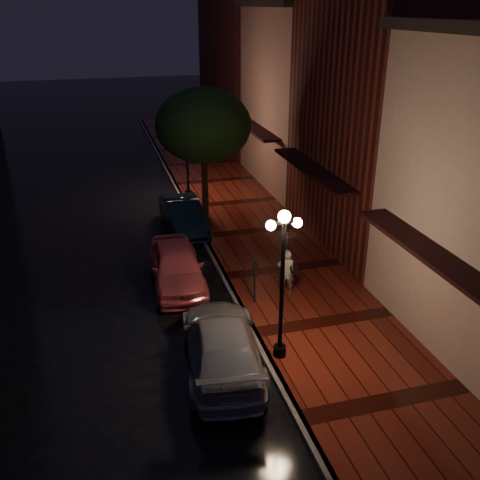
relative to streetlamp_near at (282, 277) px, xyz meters
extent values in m
plane|color=black|center=(-0.35, 5.00, -2.60)|extent=(120.00, 120.00, 0.00)
cube|color=#44130C|center=(1.90, 5.00, -2.53)|extent=(4.50, 60.00, 0.15)
cube|color=#595451|center=(-0.35, 5.00, -2.53)|extent=(0.25, 60.00, 0.15)
cube|color=#511914|center=(6.65, 7.00, 2.90)|extent=(5.00, 8.00, 11.00)
cube|color=#8C5951|center=(6.65, 15.00, 1.90)|extent=(5.00, 8.00, 9.00)
cube|color=#511914|center=(6.65, 25.00, 2.40)|extent=(5.00, 12.00, 10.00)
cylinder|color=black|center=(0.00, 0.00, -0.45)|extent=(0.12, 0.12, 4.00)
cylinder|color=black|center=(0.00, 0.00, -2.30)|extent=(0.36, 0.36, 0.30)
cube|color=black|center=(0.00, 0.00, 1.55)|extent=(0.70, 0.08, 0.08)
sphere|color=#FFDB99|center=(0.00, 0.00, 1.70)|extent=(0.32, 0.32, 0.32)
sphere|color=#FFDB99|center=(-0.35, 0.00, 1.50)|extent=(0.26, 0.26, 0.26)
sphere|color=#FFDB99|center=(0.35, 0.00, 1.50)|extent=(0.26, 0.26, 0.26)
cylinder|color=black|center=(0.00, 14.00, -0.45)|extent=(0.12, 0.12, 4.00)
cylinder|color=black|center=(0.00, 14.00, -2.30)|extent=(0.36, 0.36, 0.30)
cube|color=black|center=(0.00, 14.00, 1.55)|extent=(0.70, 0.08, 0.08)
sphere|color=#FFDB99|center=(0.00, 14.00, 1.70)|extent=(0.32, 0.32, 0.32)
sphere|color=#FFDB99|center=(-0.35, 14.00, 1.50)|extent=(0.26, 0.26, 0.26)
sphere|color=#FFDB99|center=(0.35, 14.00, 1.50)|extent=(0.26, 0.26, 0.26)
cylinder|color=black|center=(0.25, 11.00, -0.85)|extent=(0.28, 0.28, 3.20)
ellipsoid|color=black|center=(0.25, 11.00, 1.75)|extent=(4.16, 4.16, 3.20)
sphere|color=black|center=(0.95, 11.60, 1.15)|extent=(1.80, 1.80, 1.80)
sphere|color=black|center=(-0.35, 10.30, 1.25)|extent=(1.80, 1.80, 1.80)
imported|color=#E25D62|center=(-2.05, 5.09, -1.86)|extent=(1.92, 4.43, 1.49)
imported|color=black|center=(-0.95, 10.02, -1.91)|extent=(1.66, 4.28, 1.39)
imported|color=#929298|center=(-1.61, 0.15, -1.89)|extent=(2.61, 5.13, 1.43)
imported|color=white|center=(1.34, 3.23, -1.64)|extent=(0.69, 0.57, 1.62)
imported|color=silver|center=(1.34, 3.23, -0.62)|extent=(0.94, 0.96, 0.86)
cylinder|color=black|center=(1.34, 3.23, -1.27)|extent=(0.02, 0.02, 1.29)
cube|color=black|center=(1.61, 3.18, -1.53)|extent=(0.13, 0.30, 0.32)
cylinder|color=black|center=(0.17, 2.97, -1.82)|extent=(0.07, 0.07, 1.26)
cube|color=black|center=(0.17, 2.97, -1.07)|extent=(0.14, 0.11, 0.25)
camera|label=1|loc=(-4.35, -11.60, 6.53)|focal=40.00mm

